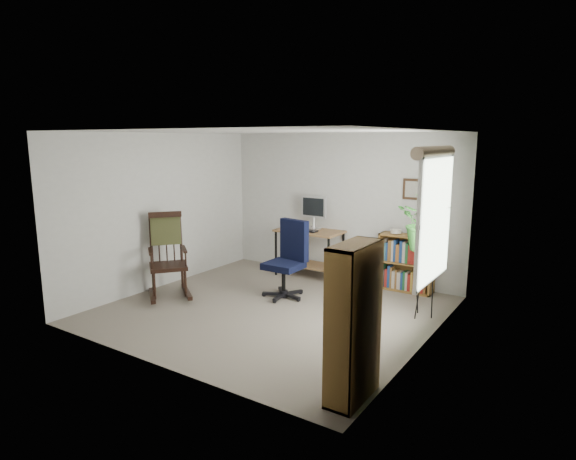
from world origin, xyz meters
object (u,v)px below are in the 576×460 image
Objects in this scene: desk at (309,253)px; low_bookshelf at (406,263)px; rocking_chair at (168,255)px; tall_bookshelf at (354,323)px; office_chair at (284,259)px.

low_bookshelf is at bearing 4.15° from desk.
desk is at bearing -175.85° from low_bookshelf.
rocking_chair is at bearing -142.41° from low_bookshelf.
tall_bookshelf is at bearing -53.52° from desk.
desk is at bearing 9.10° from rocking_chair.
tall_bookshelf is (2.08, -1.99, 0.14)m from office_chair.
rocking_chair is at bearing -119.86° from desk.
office_chair is at bearing -77.40° from desk.
rocking_chair reaches higher than low_bookshelf.
tall_bookshelf is (3.53, -1.10, 0.08)m from rocking_chair.
office_chair is at bearing -19.46° from rocking_chair.
office_chair is (0.26, -1.18, 0.18)m from desk.
desk is 0.96× the size of office_chair.
tall_bookshelf reaches higher than office_chair.
low_bookshelf is 0.61× the size of tall_bookshelf.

